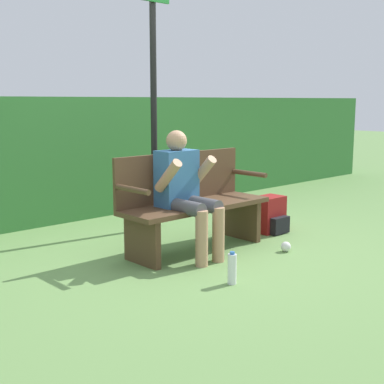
{
  "coord_description": "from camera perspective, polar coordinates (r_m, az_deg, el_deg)",
  "views": [
    {
      "loc": [
        -3.41,
        -3.62,
        1.42
      ],
      "look_at": [
        -0.15,
        -0.1,
        0.6
      ],
      "focal_mm": 50.0,
      "sensor_mm": 36.0,
      "label": 1
    }
  ],
  "objects": [
    {
      "name": "ground_plane",
      "position": [
        5.17,
        0.47,
        -6.23
      ],
      "size": [
        40.0,
        40.0,
        0.0
      ],
      "primitive_type": "plane",
      "color": "#668E4C"
    },
    {
      "name": "hedge_back",
      "position": [
        6.76,
        -12.28,
        3.65
      ],
      "size": [
        12.0,
        0.57,
        1.47
      ],
      "color": "#337033",
      "rests_on": "ground"
    },
    {
      "name": "park_bench",
      "position": [
        5.12,
        -0.06,
        -1.12
      ],
      "size": [
        1.55,
        0.5,
        0.93
      ],
      "color": "#513823",
      "rests_on": "ground"
    },
    {
      "name": "person_seated",
      "position": [
        4.85,
        -0.76,
        0.45
      ],
      "size": [
        0.51,
        0.61,
        1.16
      ],
      "color": "#336699",
      "rests_on": "ground"
    },
    {
      "name": "backpack",
      "position": [
        5.9,
        8.31,
        -2.47
      ],
      "size": [
        0.33,
        0.31,
        0.39
      ],
      "color": "maroon",
      "rests_on": "ground"
    },
    {
      "name": "water_bottle",
      "position": [
        4.24,
        4.3,
        -8.15
      ],
      "size": [
        0.07,
        0.07,
        0.26
      ],
      "color": "white",
      "rests_on": "ground"
    },
    {
      "name": "signpost",
      "position": [
        5.89,
        -4.09,
        10.73
      ],
      "size": [
        0.37,
        0.09,
        2.73
      ],
      "color": "black",
      "rests_on": "ground"
    },
    {
      "name": "parked_car",
      "position": [
        17.33,
        -15.64,
        6.63
      ],
      "size": [
        4.52,
        2.56,
        1.2
      ],
      "rotation": [
        0.0,
        0.0,
        0.18
      ],
      "color": "maroon",
      "rests_on": "ground"
    },
    {
      "name": "litter_crumple",
      "position": [
        5.19,
        9.98,
        -5.77
      ],
      "size": [
        0.1,
        0.1,
        0.1
      ],
      "color": "silver",
      "rests_on": "ground"
    }
  ]
}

